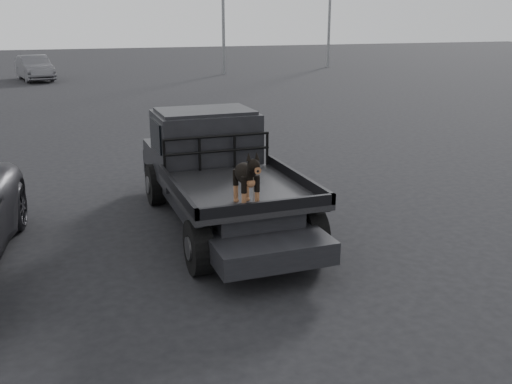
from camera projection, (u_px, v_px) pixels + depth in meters
name	position (u px, v px, depth m)	size (l,w,h in m)	color
ground	(227.00, 282.00, 7.51)	(120.00, 120.00, 0.00)	black
flatbed_ute	(222.00, 199.00, 9.42)	(2.00, 5.40, 0.92)	black
ute_cab	(205.00, 134.00, 10.01)	(1.72, 1.30, 0.88)	black
headache_rack	(217.00, 153.00, 9.38)	(1.80, 0.08, 0.55)	black
dog	(246.00, 178.00, 7.55)	(0.32, 0.60, 0.74)	black
distant_car_a	(35.00, 68.00, 31.01)	(1.41, 4.06, 1.34)	#4E4E53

